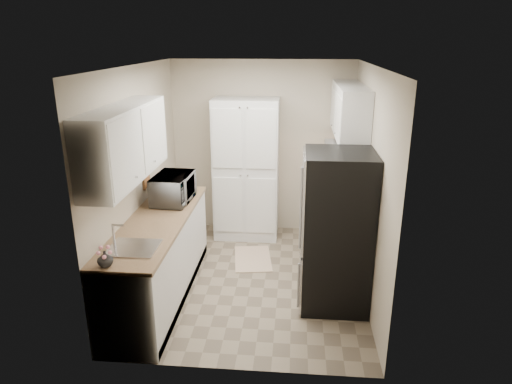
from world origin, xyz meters
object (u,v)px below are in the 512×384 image
at_px(electric_range, 333,233).
at_px(toaster_oven, 336,172).
at_px(microwave, 173,188).
at_px(pantry_cabinet, 246,170).
at_px(wine_bottle, 164,184).
at_px(refrigerator, 336,231).

xyz_separation_m(electric_range, toaster_oven, (0.08, 0.85, 0.55)).
bearing_deg(microwave, pantry_cabinet, -29.54).
height_order(microwave, wine_bottle, microwave).
xyz_separation_m(pantry_cabinet, microwave, (-0.75, -1.18, 0.09)).
distance_m(refrigerator, toaster_oven, 1.66).
distance_m(pantry_cabinet, electric_range, 1.58).
bearing_deg(wine_bottle, refrigerator, -20.90).
distance_m(electric_range, refrigerator, 0.88).
height_order(pantry_cabinet, toaster_oven, pantry_cabinet).
xyz_separation_m(pantry_cabinet, toaster_oven, (1.26, -0.08, 0.02)).
relative_size(pantry_cabinet, toaster_oven, 5.60).
relative_size(refrigerator, toaster_oven, 4.76).
distance_m(refrigerator, microwave, 1.98).
bearing_deg(toaster_oven, electric_range, -74.17).
xyz_separation_m(refrigerator, microwave, (-1.89, 0.55, 0.24)).
xyz_separation_m(pantry_cabinet, wine_bottle, (-0.93, -0.93, 0.06)).
height_order(electric_range, wine_bottle, wine_bottle).
relative_size(refrigerator, microwave, 2.84).
distance_m(pantry_cabinet, wine_bottle, 1.32).
relative_size(microwave, wine_bottle, 2.12).
bearing_deg(microwave, electric_range, -79.73).
height_order(electric_range, microwave, microwave).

